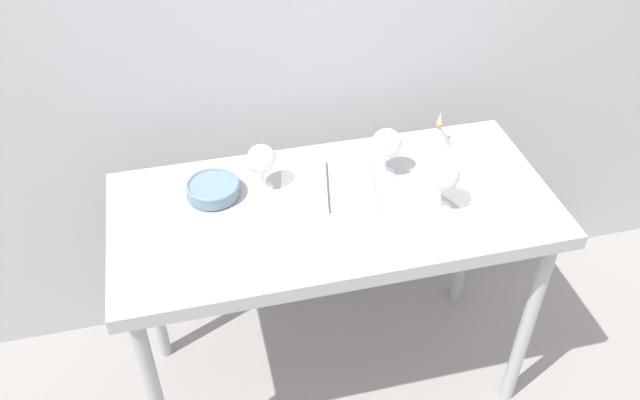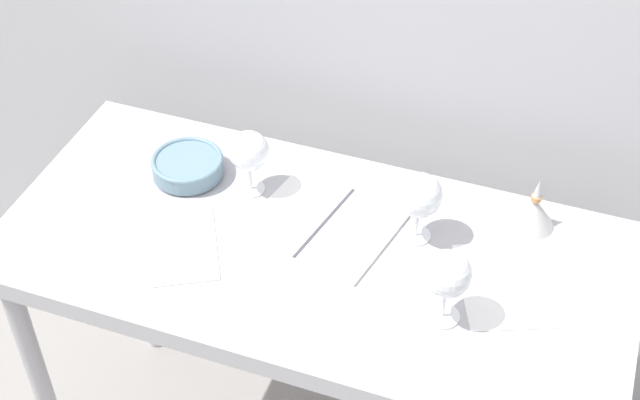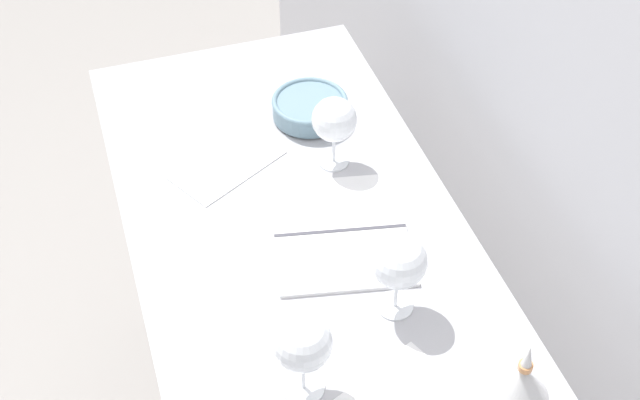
{
  "view_description": "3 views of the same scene",
  "coord_description": "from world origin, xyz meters",
  "px_view_note": "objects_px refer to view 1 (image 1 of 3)",
  "views": [
    {
      "loc": [
        -0.42,
        -1.56,
        2.26
      ],
      "look_at": [
        -0.05,
        -0.04,
        0.95
      ],
      "focal_mm": 37.46,
      "sensor_mm": 36.0,
      "label": 1
    },
    {
      "loc": [
        0.5,
        -1.34,
        2.34
      ],
      "look_at": [
        -0.0,
        0.05,
        0.99
      ],
      "focal_mm": 51.76,
      "sensor_mm": 36.0,
      "label": 2
    },
    {
      "loc": [
        1.08,
        -0.32,
        2.11
      ],
      "look_at": [
        -0.05,
        0.04,
        0.96
      ],
      "focal_mm": 47.77,
      "sensor_mm": 36.0,
      "label": 3
    }
  ],
  "objects_px": {
    "wine_glass_far_right": "(387,144)",
    "tasting_bowl": "(213,189)",
    "wine_glass_far_left": "(261,160)",
    "open_notebook": "(328,188)",
    "wine_glass_near_right": "(444,177)",
    "tasting_sheet_lower": "(254,236)",
    "tasting_sheet_upper": "(453,179)",
    "decanter_funnel": "(438,134)"
  },
  "relations": [
    {
      "from": "open_notebook",
      "to": "decanter_funnel",
      "type": "xyz_separation_m",
      "value": [
        0.44,
        0.16,
        0.03
      ]
    },
    {
      "from": "tasting_bowl",
      "to": "decanter_funnel",
      "type": "relative_size",
      "value": 1.32
    },
    {
      "from": "wine_glass_far_left",
      "to": "open_notebook",
      "type": "relative_size",
      "value": 0.47
    },
    {
      "from": "decanter_funnel",
      "to": "wine_glass_near_right",
      "type": "bearing_deg",
      "value": -109.96
    },
    {
      "from": "open_notebook",
      "to": "decanter_funnel",
      "type": "bearing_deg",
      "value": 31.78
    },
    {
      "from": "tasting_sheet_upper",
      "to": "decanter_funnel",
      "type": "xyz_separation_m",
      "value": [
        0.02,
        0.21,
        0.04
      ]
    },
    {
      "from": "decanter_funnel",
      "to": "tasting_sheet_lower",
      "type": "bearing_deg",
      "value": -155.13
    },
    {
      "from": "wine_glass_near_right",
      "to": "wine_glass_far_right",
      "type": "distance_m",
      "value": 0.24
    },
    {
      "from": "wine_glass_far_right",
      "to": "tasting_sheet_upper",
      "type": "relative_size",
      "value": 0.7
    },
    {
      "from": "tasting_sheet_lower",
      "to": "tasting_bowl",
      "type": "bearing_deg",
      "value": 84.5
    },
    {
      "from": "tasting_sheet_upper",
      "to": "tasting_sheet_lower",
      "type": "height_order",
      "value": "same"
    },
    {
      "from": "tasting_bowl",
      "to": "wine_glass_near_right",
      "type": "bearing_deg",
      "value": -18.4
    },
    {
      "from": "wine_glass_far_left",
      "to": "wine_glass_far_right",
      "type": "xyz_separation_m",
      "value": [
        0.41,
        -0.02,
        0.01
      ]
    },
    {
      "from": "wine_glass_near_right",
      "to": "tasting_bowl",
      "type": "bearing_deg",
      "value": 161.6
    },
    {
      "from": "tasting_sheet_lower",
      "to": "wine_glass_far_right",
      "type": "bearing_deg",
      "value": -5.64
    },
    {
      "from": "open_notebook",
      "to": "tasting_bowl",
      "type": "relative_size",
      "value": 2.05
    },
    {
      "from": "wine_glass_far_left",
      "to": "wine_glass_near_right",
      "type": "xyz_separation_m",
      "value": [
        0.52,
        -0.23,
        0.01
      ]
    },
    {
      "from": "wine_glass_far_right",
      "to": "tasting_sheet_lower",
      "type": "relative_size",
      "value": 0.74
    },
    {
      "from": "tasting_sheet_upper",
      "to": "wine_glass_near_right",
      "type": "bearing_deg",
      "value": -150.22
    },
    {
      "from": "wine_glass_far_left",
      "to": "wine_glass_far_right",
      "type": "bearing_deg",
      "value": -2.87
    },
    {
      "from": "wine_glass_near_right",
      "to": "wine_glass_far_right",
      "type": "relative_size",
      "value": 1.02
    },
    {
      "from": "open_notebook",
      "to": "wine_glass_near_right",
      "type": "bearing_deg",
      "value": -17.01
    },
    {
      "from": "wine_glass_far_left",
      "to": "open_notebook",
      "type": "bearing_deg",
      "value": -15.18
    },
    {
      "from": "tasting_sheet_upper",
      "to": "tasting_bowl",
      "type": "distance_m",
      "value": 0.78
    },
    {
      "from": "wine_glass_near_right",
      "to": "tasting_sheet_lower",
      "type": "distance_m",
      "value": 0.6
    },
    {
      "from": "tasting_bowl",
      "to": "wine_glass_far_left",
      "type": "bearing_deg",
      "value": 0.76
    },
    {
      "from": "wine_glass_far_right",
      "to": "tasting_sheet_lower",
      "type": "xyz_separation_m",
      "value": [
        -0.47,
        -0.2,
        -0.12
      ]
    },
    {
      "from": "wine_glass_near_right",
      "to": "decanter_funnel",
      "type": "height_order",
      "value": "wine_glass_near_right"
    },
    {
      "from": "tasting_bowl",
      "to": "decanter_funnel",
      "type": "height_order",
      "value": "decanter_funnel"
    },
    {
      "from": "wine_glass_far_right",
      "to": "tasting_bowl",
      "type": "distance_m",
      "value": 0.57
    },
    {
      "from": "wine_glass_far_right",
      "to": "decanter_funnel",
      "type": "bearing_deg",
      "value": 28.13
    },
    {
      "from": "wine_glass_far_right",
      "to": "tasting_bowl",
      "type": "bearing_deg",
      "value": 178.16
    },
    {
      "from": "wine_glass_far_right",
      "to": "wine_glass_near_right",
      "type": "bearing_deg",
      "value": -61.38
    },
    {
      "from": "wine_glass_far_left",
      "to": "wine_glass_far_right",
      "type": "height_order",
      "value": "wine_glass_far_right"
    },
    {
      "from": "tasting_sheet_lower",
      "to": "tasting_sheet_upper",
      "type": "bearing_deg",
      "value": -18.87
    },
    {
      "from": "wine_glass_near_right",
      "to": "open_notebook",
      "type": "distance_m",
      "value": 0.38
    },
    {
      "from": "wine_glass_far_right",
      "to": "wine_glass_far_left",
      "type": "bearing_deg",
      "value": 177.13
    },
    {
      "from": "wine_glass_far_right",
      "to": "tasting_sheet_upper",
      "type": "bearing_deg",
      "value": -21.39
    },
    {
      "from": "wine_glass_near_right",
      "to": "tasting_sheet_upper",
      "type": "bearing_deg",
      "value": 52.45
    },
    {
      "from": "wine_glass_far_right",
      "to": "open_notebook",
      "type": "xyz_separation_m",
      "value": [
        -0.2,
        -0.03,
        -0.11
      ]
    },
    {
      "from": "open_notebook",
      "to": "decanter_funnel",
      "type": "distance_m",
      "value": 0.47
    },
    {
      "from": "tasting_sheet_upper",
      "to": "tasting_sheet_lower",
      "type": "distance_m",
      "value": 0.69
    }
  ]
}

